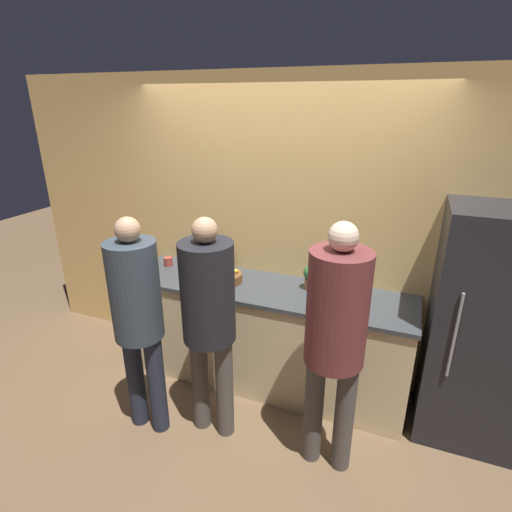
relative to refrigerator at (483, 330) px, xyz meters
The scene contains 13 objects.
ground_plane 1.87m from the refrigerator, 167.04° to the right, with size 14.00×14.00×0.00m, color brown.
wall_back 1.70m from the refrigerator, 168.79° to the left, with size 5.20×0.06×2.60m.
counter 1.67m from the refrigerator, behind, with size 2.43×0.67×0.93m.
refrigerator is the anchor object (origin of this frame).
person_left 2.42m from the refrigerator, 159.36° to the right, with size 0.35×0.35×1.68m.
person_center 1.92m from the refrigerator, 158.51° to the right, with size 0.37×0.37×1.69m.
person_right 1.15m from the refrigerator, 143.14° to the right, with size 0.37×0.37×1.75m.
fruit_bowl 1.96m from the refrigerator, behind, with size 0.27×0.27×0.12m.
utensil_crock 2.09m from the refrigerator, behind, with size 0.13×0.13×0.29m.
bottle_amber 2.23m from the refrigerator, behind, with size 0.06×0.06×0.20m.
bottle_clear 1.17m from the refrigerator, behind, with size 0.06×0.06×0.19m.
cup_red 2.62m from the refrigerator, behind, with size 0.08×0.08×0.08m.
potted_plant 1.27m from the refrigerator, behind, with size 0.13×0.13×0.21m.
Camera 1 is at (1.03, -2.45, 2.36)m, focal length 28.00 mm.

